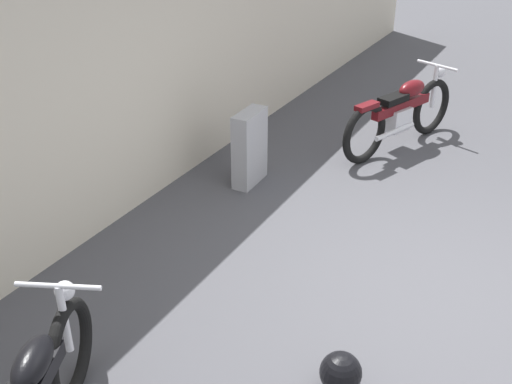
% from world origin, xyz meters
% --- Properties ---
extents(ground_plane, '(40.00, 40.00, 0.00)m').
position_xyz_m(ground_plane, '(0.00, 0.00, 0.00)').
color(ground_plane, '#47474C').
extents(building_wall, '(18.00, 0.30, 2.83)m').
position_xyz_m(building_wall, '(0.00, 3.49, 1.42)').
color(building_wall, beige).
rests_on(building_wall, ground_plane).
extents(stone_marker, '(0.52, 0.22, 0.87)m').
position_xyz_m(stone_marker, '(1.08, 2.55, 0.43)').
color(stone_marker, '#9E9EA3').
rests_on(stone_marker, ground_plane).
extents(helmet, '(0.30, 0.30, 0.30)m').
position_xyz_m(helmet, '(-1.39, 0.43, 0.15)').
color(helmet, black).
rests_on(helmet, ground_plane).
extents(motorcycle_maroon, '(2.07, 0.93, 0.97)m').
position_xyz_m(motorcycle_maroon, '(2.90, 1.34, 0.47)').
color(motorcycle_maroon, black).
rests_on(motorcycle_maroon, ground_plane).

